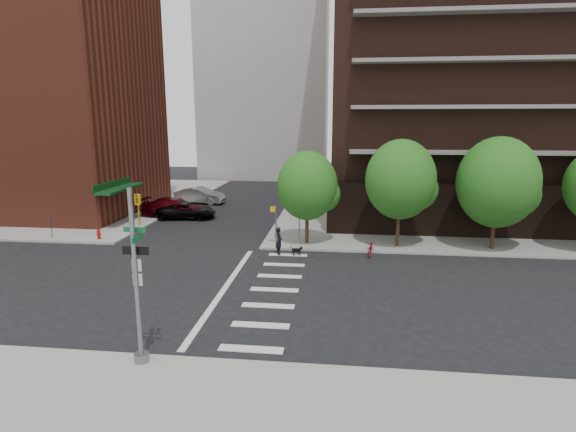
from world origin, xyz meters
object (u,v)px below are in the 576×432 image
(parked_car_black, at_px, (186,211))
(dog_walker, at_px, (279,241))
(scooter, at_px, (371,248))
(parked_car_silver, at_px, (200,195))
(traffic_signal, at_px, (138,291))
(fire_hydrant, at_px, (99,234))
(parked_car_maroon, at_px, (176,208))

(parked_car_black, relative_size, dog_walker, 2.80)
(scooter, bearing_deg, parked_car_silver, 142.21)
(traffic_signal, height_order, scooter, traffic_signal)
(fire_hydrant, height_order, parked_car_black, parked_car_black)
(parked_car_maroon, distance_m, scooter, 18.80)
(traffic_signal, bearing_deg, parked_car_silver, 103.84)
(scooter, bearing_deg, parked_car_maroon, 157.06)
(traffic_signal, xyz_separation_m, scooter, (8.61, 13.99, -2.21))
(parked_car_maroon, relative_size, scooter, 3.13)
(traffic_signal, height_order, parked_car_maroon, traffic_signal)
(parked_car_silver, bearing_deg, fire_hydrant, 176.00)
(fire_hydrant, bearing_deg, traffic_signal, -56.74)
(parked_car_black, xyz_separation_m, parked_car_silver, (-1.08, 7.28, 0.15))
(traffic_signal, relative_size, parked_car_silver, 1.17)
(traffic_signal, relative_size, scooter, 3.19)
(fire_hydrant, distance_m, dog_walker, 13.06)
(parked_car_silver, bearing_deg, dog_walker, -143.08)
(fire_hydrant, relative_size, parked_car_black, 0.15)
(parked_car_maroon, bearing_deg, traffic_signal, -162.91)
(traffic_signal, distance_m, fire_hydrant, 18.42)
(traffic_signal, xyz_separation_m, dog_walker, (2.90, 13.49, -1.81))
(parked_car_black, relative_size, scooter, 2.64)
(traffic_signal, relative_size, dog_walker, 3.39)
(fire_hydrant, bearing_deg, scooter, -3.99)
(fire_hydrant, height_order, parked_car_maroon, parked_car_maroon)
(traffic_signal, height_order, fire_hydrant, traffic_signal)
(parked_car_maroon, xyz_separation_m, parked_car_silver, (0.03, 6.86, -0.01))
(parked_car_black, xyz_separation_m, scooter, (15.04, -9.21, -0.19))
(parked_car_maroon, bearing_deg, scooter, -121.41)
(fire_hydrant, xyz_separation_m, parked_car_silver, (2.52, 15.19, 0.29))
(parked_car_black, bearing_deg, scooter, -127.43)
(dog_walker, bearing_deg, parked_car_black, 27.40)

